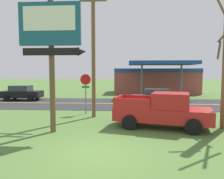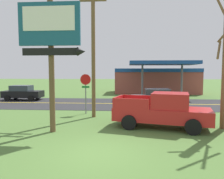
{
  "view_description": "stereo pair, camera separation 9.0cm",
  "coord_description": "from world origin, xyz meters",
  "px_view_note": "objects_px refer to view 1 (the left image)",
  "views": [
    {
      "loc": [
        1.07,
        -8.02,
        3.08
      ],
      "look_at": [
        0.0,
        8.0,
        1.8
      ],
      "focal_mm": 34.73,
      "sensor_mm": 36.0,
      "label": 1
    },
    {
      "loc": [
        1.16,
        -8.01,
        3.08
      ],
      "look_at": [
        0.0,
        8.0,
        1.8
      ],
      "focal_mm": 34.73,
      "sensor_mm": 36.0,
      "label": 2
    }
  ],
  "objects_px": {
    "utility_pole": "(93,45)",
    "pickup_red_parked_on_lawn": "(163,111)",
    "gas_station": "(155,80)",
    "car_black_near_lane": "(22,93)",
    "car_grey_mid_lane": "(156,98)",
    "motel_sign": "(52,39)",
    "stop_sign": "(86,87)"
  },
  "relations": [
    {
      "from": "motel_sign",
      "to": "gas_station",
      "type": "bearing_deg",
      "value": 70.02
    },
    {
      "from": "motel_sign",
      "to": "gas_station",
      "type": "height_order",
      "value": "motel_sign"
    },
    {
      "from": "stop_sign",
      "to": "car_grey_mid_lane",
      "type": "height_order",
      "value": "stop_sign"
    },
    {
      "from": "motel_sign",
      "to": "stop_sign",
      "type": "height_order",
      "value": "motel_sign"
    },
    {
      "from": "car_black_near_lane",
      "to": "car_grey_mid_lane",
      "type": "distance_m",
      "value": 14.6
    },
    {
      "from": "stop_sign",
      "to": "car_grey_mid_lane",
      "type": "distance_m",
      "value": 6.56
    },
    {
      "from": "utility_pole",
      "to": "pickup_red_parked_on_lawn",
      "type": "relative_size",
      "value": 1.66
    },
    {
      "from": "stop_sign",
      "to": "gas_station",
      "type": "bearing_deg",
      "value": 66.68
    },
    {
      "from": "stop_sign",
      "to": "pickup_red_parked_on_lawn",
      "type": "xyz_separation_m",
      "value": [
        5.04,
        -3.72,
        -1.06
      ]
    },
    {
      "from": "stop_sign",
      "to": "car_black_near_lane",
      "type": "bearing_deg",
      "value": 139.41
    },
    {
      "from": "pickup_red_parked_on_lawn",
      "to": "stop_sign",
      "type": "bearing_deg",
      "value": 143.57
    },
    {
      "from": "car_black_near_lane",
      "to": "gas_station",
      "type": "bearing_deg",
      "value": 31.51
    },
    {
      "from": "stop_sign",
      "to": "car_grey_mid_lane",
      "type": "bearing_deg",
      "value": 30.43
    },
    {
      "from": "motel_sign",
      "to": "pickup_red_parked_on_lawn",
      "type": "relative_size",
      "value": 1.23
    },
    {
      "from": "stop_sign",
      "to": "gas_station",
      "type": "distance_m",
      "value": 18.45
    },
    {
      "from": "utility_pole",
      "to": "gas_station",
      "type": "height_order",
      "value": "utility_pole"
    },
    {
      "from": "motel_sign",
      "to": "stop_sign",
      "type": "bearing_deg",
      "value": 82.11
    },
    {
      "from": "car_grey_mid_lane",
      "to": "stop_sign",
      "type": "bearing_deg",
      "value": -149.57
    },
    {
      "from": "motel_sign",
      "to": "gas_station",
      "type": "distance_m",
      "value": 23.6
    },
    {
      "from": "gas_station",
      "to": "car_grey_mid_lane",
      "type": "xyz_separation_m",
      "value": [
        -1.75,
        -13.68,
        -1.11
      ]
    },
    {
      "from": "motel_sign",
      "to": "car_grey_mid_lane",
      "type": "relative_size",
      "value": 1.62
    },
    {
      "from": "motel_sign",
      "to": "car_grey_mid_lane",
      "type": "xyz_separation_m",
      "value": [
        6.26,
        8.35,
        -3.9
      ]
    },
    {
      "from": "stop_sign",
      "to": "gas_station",
      "type": "height_order",
      "value": "gas_station"
    },
    {
      "from": "utility_pole",
      "to": "gas_station",
      "type": "xyz_separation_m",
      "value": [
        6.54,
        18.04,
        -2.94
      ]
    },
    {
      "from": "gas_station",
      "to": "car_black_near_lane",
      "type": "relative_size",
      "value": 2.86
    },
    {
      "from": "gas_station",
      "to": "motel_sign",
      "type": "bearing_deg",
      "value": -109.98
    },
    {
      "from": "stop_sign",
      "to": "utility_pole",
      "type": "distance_m",
      "value": 3.16
    },
    {
      "from": "motel_sign",
      "to": "pickup_red_parked_on_lawn",
      "type": "xyz_separation_m",
      "value": [
        5.75,
        1.36,
        -3.77
      ]
    },
    {
      "from": "gas_station",
      "to": "car_grey_mid_lane",
      "type": "bearing_deg",
      "value": -97.28
    },
    {
      "from": "motel_sign",
      "to": "utility_pole",
      "type": "bearing_deg",
      "value": 69.76
    },
    {
      "from": "utility_pole",
      "to": "pickup_red_parked_on_lawn",
      "type": "xyz_separation_m",
      "value": [
        4.28,
        -2.63,
        -3.92
      ]
    },
    {
      "from": "utility_pole",
      "to": "pickup_red_parked_on_lawn",
      "type": "height_order",
      "value": "utility_pole"
    }
  ]
}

